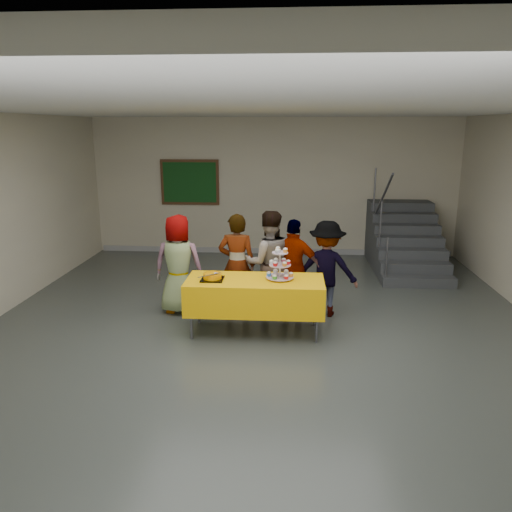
{
  "coord_description": "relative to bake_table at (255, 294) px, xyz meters",
  "views": [
    {
      "loc": [
        0.38,
        -6.03,
        2.78
      ],
      "look_at": [
        -0.09,
        0.66,
        1.05
      ],
      "focal_mm": 35.0,
      "sensor_mm": 36.0,
      "label": 1
    }
  ],
  "objects": [
    {
      "name": "room_shell",
      "position": [
        0.09,
        -0.44,
        1.57
      ],
      "size": [
        10.0,
        10.04,
        3.02
      ],
      "color": "#4C514C",
      "rests_on": "ground"
    },
    {
      "name": "bake_table",
      "position": [
        0.0,
        0.0,
        0.0
      ],
      "size": [
        1.88,
        0.78,
        0.77
      ],
      "color": "#595960",
      "rests_on": "ground"
    },
    {
      "name": "cupcake_stand",
      "position": [
        0.34,
        0.05,
        0.38
      ],
      "size": [
        0.38,
        0.38,
        0.44
      ],
      "color": "silver",
      "rests_on": "bake_table"
    },
    {
      "name": "bear_cake",
      "position": [
        -0.58,
        -0.05,
        0.27
      ],
      "size": [
        0.32,
        0.36,
        0.12
      ],
      "color": "black",
      "rests_on": "bake_table"
    },
    {
      "name": "schoolchild_a",
      "position": [
        -1.22,
        0.72,
        0.21
      ],
      "size": [
        0.75,
        0.49,
        1.53
      ],
      "primitive_type": "imported",
      "rotation": [
        0.0,
        0.0,
        3.14
      ],
      "color": "#5C5C65",
      "rests_on": "ground"
    },
    {
      "name": "schoolchild_b",
      "position": [
        -0.33,
        0.73,
        0.22
      ],
      "size": [
        0.58,
        0.39,
        1.55
      ],
      "primitive_type": "imported",
      "rotation": [
        0.0,
        0.0,
        3.1
      ],
      "color": "slate",
      "rests_on": "ground"
    },
    {
      "name": "schoolchild_c",
      "position": [
        0.15,
        0.8,
        0.24
      ],
      "size": [
        0.87,
        0.73,
        1.59
      ],
      "primitive_type": "imported",
      "rotation": [
        0.0,
        0.0,
        3.32
      ],
      "color": "slate",
      "rests_on": "ground"
    },
    {
      "name": "schoolchild_d",
      "position": [
        0.53,
        0.78,
        0.18
      ],
      "size": [
        0.93,
        0.58,
        1.47
      ],
      "primitive_type": "imported",
      "rotation": [
        0.0,
        0.0,
        2.87
      ],
      "color": "slate",
      "rests_on": "ground"
    },
    {
      "name": "schoolchild_e",
      "position": [
        1.02,
        0.76,
        0.17
      ],
      "size": [
        1.03,
        0.71,
        1.45
      ],
      "primitive_type": "imported",
      "rotation": [
        0.0,
        0.0,
        2.95
      ],
      "color": "slate",
      "rests_on": "ground"
    },
    {
      "name": "staircase",
      "position": [
        2.79,
        3.67,
        -0.07
      ],
      "size": [
        1.3,
        2.4,
        2.04
      ],
      "color": "#424447",
      "rests_on": "ground"
    },
    {
      "name": "noticeboard",
      "position": [
        -1.78,
        4.51,
        1.04
      ],
      "size": [
        1.3,
        0.05,
        1.0
      ],
      "color": "#472B16",
      "rests_on": "ground"
    }
  ]
}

